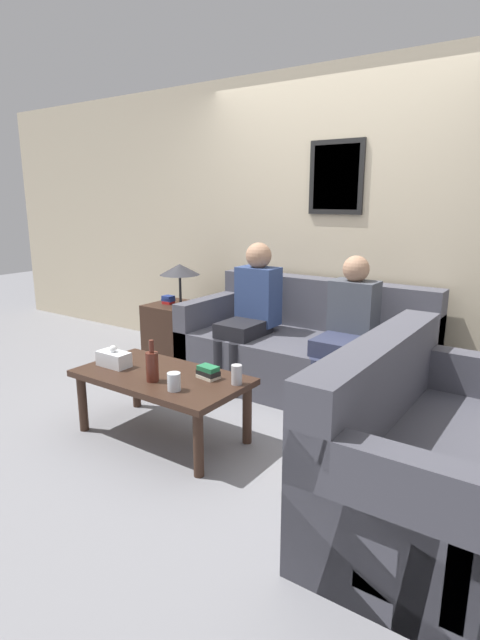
% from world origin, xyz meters
% --- Properties ---
extents(ground_plane, '(16.00, 16.00, 0.00)m').
position_xyz_m(ground_plane, '(0.00, 0.00, 0.00)').
color(ground_plane, gray).
extents(wall_back, '(9.00, 0.08, 2.60)m').
position_xyz_m(wall_back, '(0.00, 1.05, 1.30)').
color(wall_back, beige).
rests_on(wall_back, ground_plane).
extents(couch_main, '(1.96, 0.94, 0.87)m').
position_xyz_m(couch_main, '(0.00, 0.55, 0.30)').
color(couch_main, '#4C4C56').
rests_on(couch_main, ground_plane).
extents(couch_side, '(0.94, 1.50, 0.87)m').
position_xyz_m(couch_side, '(1.35, -0.67, 0.30)').
color(couch_side, '#4C4C56').
rests_on(couch_side, ground_plane).
extents(coffee_table, '(1.13, 0.61, 0.43)m').
position_xyz_m(coffee_table, '(-0.34, -0.77, 0.37)').
color(coffee_table, '#382319').
rests_on(coffee_table, ground_plane).
extents(side_table_with_lamp, '(0.49, 0.48, 0.94)m').
position_xyz_m(side_table_with_lamp, '(-1.33, 0.46, 0.34)').
color(side_table_with_lamp, '#382319').
rests_on(side_table_with_lamp, ground_plane).
extents(wine_bottle, '(0.08, 0.08, 0.26)m').
position_xyz_m(wine_bottle, '(-0.30, -0.89, 0.53)').
color(wine_bottle, '#562319').
rests_on(wine_bottle, coffee_table).
extents(drinking_glass, '(0.08, 0.08, 0.11)m').
position_xyz_m(drinking_glass, '(-0.09, -0.93, 0.49)').
color(drinking_glass, silver).
rests_on(drinking_glass, coffee_table).
extents(book_stack, '(0.15, 0.11, 0.08)m').
position_xyz_m(book_stack, '(-0.05, -0.65, 0.47)').
color(book_stack, beige).
rests_on(book_stack, coffee_table).
extents(soda_can, '(0.07, 0.07, 0.12)m').
position_xyz_m(soda_can, '(0.15, -0.64, 0.49)').
color(soda_can, '#BCBCC1').
rests_on(soda_can, coffee_table).
extents(tissue_box, '(0.23, 0.12, 0.15)m').
position_xyz_m(tissue_box, '(-0.72, -0.84, 0.49)').
color(tissue_box, silver).
rests_on(tissue_box, coffee_table).
extents(person_left, '(0.34, 0.60, 1.18)m').
position_xyz_m(person_left, '(-0.43, 0.38, 0.64)').
color(person_left, black).
rests_on(person_left, ground_plane).
extents(person_right, '(0.34, 0.60, 1.12)m').
position_xyz_m(person_right, '(0.41, 0.40, 0.61)').
color(person_right, '#2D334C').
rests_on(person_right, ground_plane).
extents(teddy_bear, '(0.21, 0.21, 0.33)m').
position_xyz_m(teddy_bear, '(0.70, -0.62, 0.14)').
color(teddy_bear, beige).
rests_on(teddy_bear, ground_plane).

